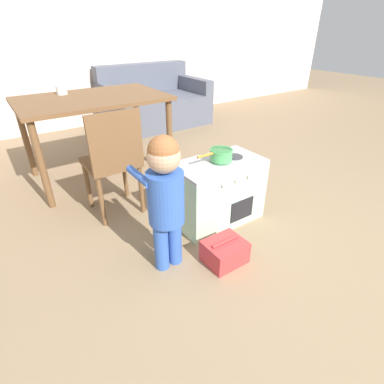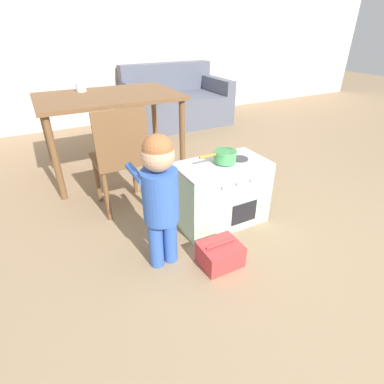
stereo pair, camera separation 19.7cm
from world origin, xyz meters
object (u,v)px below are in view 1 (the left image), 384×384
(toy_pot, at_px, (221,154))
(child_figure, at_px, (165,191))
(dining_table, at_px, (93,107))
(couch, at_px, (153,104))
(dining_chair_near, at_px, (113,161))
(toy_basket, at_px, (225,252))
(cup_on_table, at_px, (61,90))
(play_kitchen, at_px, (218,191))

(toy_pot, xyz_separation_m, child_figure, (-0.58, -0.22, -0.01))
(child_figure, relative_size, dining_table, 0.66)
(toy_pot, distance_m, child_figure, 0.62)
(toy_pot, bearing_deg, couch, 72.25)
(dining_table, relative_size, dining_chair_near, 1.52)
(couch, bearing_deg, toy_pot, -107.75)
(dining_chair_near, distance_m, couch, 2.48)
(toy_basket, xyz_separation_m, couch, (1.09, 2.94, 0.22))
(toy_pot, distance_m, couch, 2.68)
(toy_pot, relative_size, cup_on_table, 3.06)
(play_kitchen, xyz_separation_m, toy_basket, (-0.26, -0.40, -0.17))
(dining_chair_near, bearing_deg, cup_on_table, 92.41)
(toy_pot, bearing_deg, toy_basket, -124.06)
(toy_pot, bearing_deg, cup_on_table, 112.85)
(toy_pot, xyz_separation_m, couch, (0.81, 2.54, -0.24))
(play_kitchen, bearing_deg, dining_table, 108.99)
(toy_basket, bearing_deg, dining_chair_near, 109.86)
(toy_basket, xyz_separation_m, dining_chair_near, (-0.33, 0.91, 0.38))
(couch, bearing_deg, dining_chair_near, -124.75)
(dining_chair_near, distance_m, cup_on_table, 1.08)
(toy_pot, bearing_deg, child_figure, -159.12)
(dining_chair_near, xyz_separation_m, couch, (1.41, 2.04, -0.16))
(couch, bearing_deg, child_figure, -116.74)
(child_figure, xyz_separation_m, dining_table, (0.13, 1.50, 0.14))
(dining_table, bearing_deg, play_kitchen, -71.01)
(couch, relative_size, cup_on_table, 15.42)
(toy_pot, relative_size, toy_basket, 1.14)
(play_kitchen, bearing_deg, couch, 71.98)
(child_figure, height_order, toy_basket, child_figure)
(dining_table, xyz_separation_m, couch, (1.27, 1.27, -0.37))
(child_figure, height_order, dining_chair_near, child_figure)
(dining_chair_near, height_order, couch, dining_chair_near)
(toy_pot, height_order, couch, couch)
(child_figure, distance_m, couch, 3.10)
(child_figure, bearing_deg, couch, 63.26)
(couch, xyz_separation_m, cup_on_table, (-1.46, -1.02, 0.50))
(child_figure, bearing_deg, dining_chair_near, 91.71)
(toy_pot, height_order, dining_table, dining_table)
(couch, bearing_deg, cup_on_table, -145.08)
(child_figure, distance_m, cup_on_table, 1.77)
(play_kitchen, height_order, toy_pot, toy_pot)
(play_kitchen, xyz_separation_m, toy_pot, (0.01, 0.00, 0.29))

